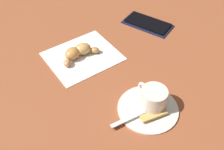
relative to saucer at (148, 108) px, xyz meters
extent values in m
plane|color=brown|center=(0.12, 0.00, 0.00)|extent=(1.80, 1.80, 0.00)
cylinder|color=silver|center=(0.00, 0.00, 0.00)|extent=(0.13, 0.13, 0.01)
cylinder|color=silver|center=(0.00, -0.01, 0.03)|extent=(0.06, 0.06, 0.05)
cylinder|color=#351E08|center=(0.00, -0.01, 0.03)|extent=(0.05, 0.05, 0.00)
torus|color=silver|center=(0.03, -0.01, 0.03)|extent=(0.03, 0.01, 0.03)
cube|color=silver|center=(0.00, 0.05, 0.01)|extent=(0.02, 0.10, 0.00)
ellipsoid|color=silver|center=(-0.01, -0.02, 0.01)|extent=(0.02, 0.03, 0.01)
cube|color=tan|center=(-0.02, 0.01, 0.01)|extent=(0.03, 0.06, 0.01)
cube|color=white|center=(0.24, 0.02, 0.00)|extent=(0.16, 0.19, 0.00)
ellipsoid|color=#BA8044|center=(0.23, -0.02, 0.01)|extent=(0.03, 0.03, 0.02)
ellipsoid|color=tan|center=(0.24, 0.01, 0.01)|extent=(0.05, 0.05, 0.03)
ellipsoid|color=#C98443|center=(0.24, 0.04, 0.01)|extent=(0.04, 0.05, 0.03)
ellipsoid|color=tan|center=(0.23, 0.07, 0.01)|extent=(0.03, 0.03, 0.02)
cube|color=#161C36|center=(0.24, -0.22, 0.00)|extent=(0.16, 0.12, 0.01)
cube|color=black|center=(0.24, -0.22, 0.00)|extent=(0.15, 0.11, 0.00)
camera|label=1|loc=(-0.23, 0.28, 0.46)|focal=42.25mm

